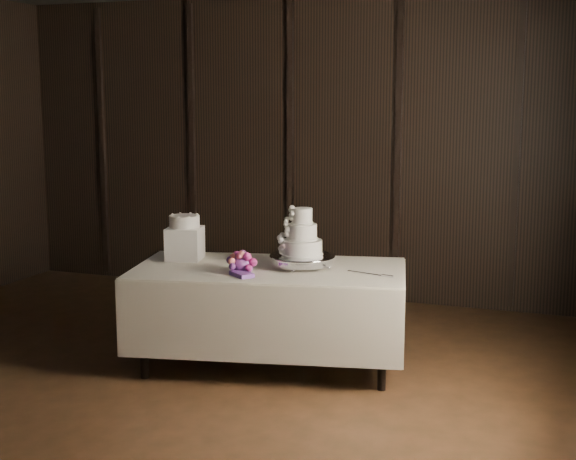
{
  "coord_description": "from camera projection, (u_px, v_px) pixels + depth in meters",
  "views": [
    {
      "loc": [
        2.76,
        -4.12,
        2.01
      ],
      "look_at": [
        0.79,
        1.26,
        1.05
      ],
      "focal_mm": 50.0,
      "sensor_mm": 36.0,
      "label": 1
    }
  ],
  "objects": [
    {
      "name": "room",
      "position": [
        94.0,
        181.0,
        4.84
      ],
      "size": [
        6.08,
        7.08,
        3.08
      ],
      "color": "black",
      "rests_on": "ground"
    },
    {
      "name": "display_table",
      "position": [
        269.0,
        313.0,
        5.96
      ],
      "size": [
        2.16,
        1.43,
        0.76
      ],
      "rotation": [
        0.0,
        0.0,
        0.21
      ],
      "color": "beige",
      "rests_on": "ground"
    },
    {
      "name": "cake_stand",
      "position": [
        302.0,
        262.0,
        5.9
      ],
      "size": [
        0.52,
        0.52,
        0.09
      ],
      "primitive_type": "cylinder",
      "rotation": [
        0.0,
        0.0,
        0.07
      ],
      "color": "silver",
      "rests_on": "display_table"
    },
    {
      "name": "wedding_cake",
      "position": [
        298.0,
        237.0,
        5.87
      ],
      "size": [
        0.34,
        0.29,
        0.35
      ],
      "rotation": [
        0.0,
        0.0,
        0.41
      ],
      "color": "white",
      "rests_on": "cake_stand"
    },
    {
      "name": "bouquet",
      "position": [
        242.0,
        263.0,
        5.74
      ],
      "size": [
        0.47,
        0.49,
        0.19
      ],
      "primitive_type": null,
      "rotation": [
        0.0,
        0.0,
        -0.64
      ],
      "color": "#F0597F",
      "rests_on": "display_table"
    },
    {
      "name": "box_pedestal",
      "position": [
        185.0,
        243.0,
        6.19
      ],
      "size": [
        0.31,
        0.31,
        0.25
      ],
      "primitive_type": "cube",
      "rotation": [
        0.0,
        0.0,
        0.22
      ],
      "color": "white",
      "rests_on": "display_table"
    },
    {
      "name": "small_cake",
      "position": [
        184.0,
        221.0,
        6.16
      ],
      "size": [
        0.25,
        0.25,
        0.09
      ],
      "primitive_type": "cylinder",
      "rotation": [
        0.0,
        0.0,
        -0.09
      ],
      "color": "white",
      "rests_on": "box_pedestal"
    },
    {
      "name": "cake_knife",
      "position": [
        365.0,
        273.0,
        5.69
      ],
      "size": [
        0.36,
        0.13,
        0.01
      ],
      "primitive_type": "cube",
      "rotation": [
        0.0,
        0.0,
        -0.28
      ],
      "color": "silver",
      "rests_on": "display_table"
    }
  ]
}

